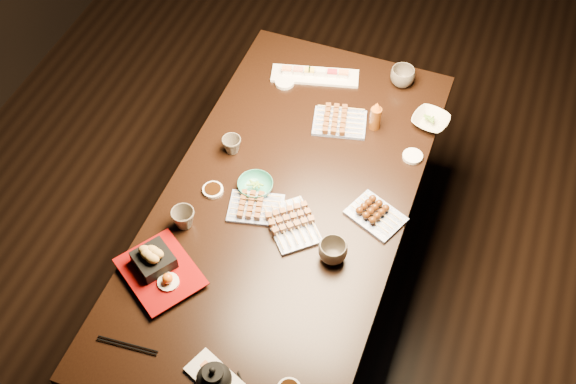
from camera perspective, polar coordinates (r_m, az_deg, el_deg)
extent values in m
plane|color=black|center=(3.44, 2.47, -5.48)|extent=(5.00, 5.00, 0.00)
cube|color=black|center=(3.00, -0.34, -5.30)|extent=(1.23, 1.94, 0.75)
imported|color=#2D8A71|center=(2.72, -2.59, 0.45)|extent=(0.16, 0.16, 0.04)
imported|color=beige|center=(3.00, 11.19, 5.54)|extent=(0.17, 0.17, 0.04)
imported|color=brown|center=(2.64, -8.26, -2.08)|extent=(0.09, 0.09, 0.08)
imported|color=brown|center=(2.53, 3.56, -4.71)|extent=(0.12, 0.12, 0.08)
imported|color=brown|center=(2.84, -4.46, 3.71)|extent=(0.10, 0.10, 0.07)
imported|color=brown|center=(3.13, 9.03, 8.98)|extent=(0.11, 0.11, 0.08)
cylinder|color=brown|center=(2.92, 6.95, 6.05)|extent=(0.06, 0.06, 0.14)
cylinder|color=white|center=(2.74, -5.95, 0.16)|extent=(0.10, 0.10, 0.01)
cylinder|color=white|center=(2.87, 9.81, 2.79)|extent=(0.11, 0.11, 0.01)
cylinder|color=white|center=(3.12, -0.27, 8.67)|extent=(0.11, 0.11, 0.01)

